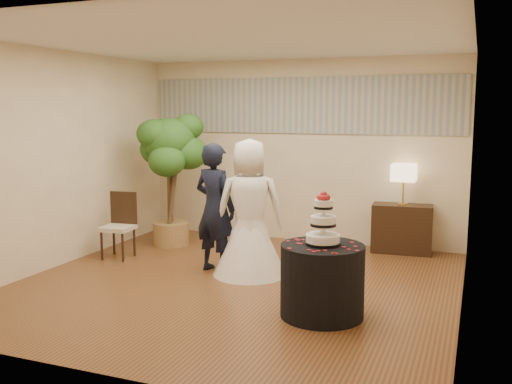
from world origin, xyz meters
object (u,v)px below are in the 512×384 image
at_px(ficus_tree, 170,179).
at_px(cake_table, 322,281).
at_px(groom, 215,208).
at_px(bride, 250,208).
at_px(wedding_cake, 323,218).
at_px(side_chair, 118,226).
at_px(console, 402,229).
at_px(table_lamp, 403,184).

bearing_deg(ficus_tree, cake_table, -35.85).
bearing_deg(cake_table, groom, 147.60).
xyz_separation_m(groom, bride, (0.46, 0.02, 0.03)).
xyz_separation_m(bride, cake_table, (1.21, -1.08, -0.48)).
relative_size(wedding_cake, side_chair, 0.59).
bearing_deg(console, groom, -142.64).
xyz_separation_m(wedding_cake, ficus_tree, (-2.92, 2.11, 0.02)).
bearing_deg(side_chair, wedding_cake, -24.61).
bearing_deg(side_chair, table_lamp, 20.96).
bearing_deg(side_chair, bride, -6.83).
distance_m(wedding_cake, table_lamp, 2.92).
height_order(groom, console, groom).
bearing_deg(cake_table, ficus_tree, 144.15).
bearing_deg(groom, wedding_cake, 162.65).
xyz_separation_m(cake_table, side_chair, (-3.20, 1.15, 0.09)).
bearing_deg(bride, console, -154.55).
bearing_deg(groom, console, -123.58).
xyz_separation_m(cake_table, wedding_cake, (0.00, 0.00, 0.63)).
bearing_deg(groom, table_lamp, -123.58).
relative_size(bride, console, 2.02).
bearing_deg(cake_table, wedding_cake, 0.00).
height_order(groom, table_lamp, groom).
height_order(cake_table, wedding_cake, wedding_cake).
height_order(cake_table, ficus_tree, ficus_tree).
bearing_deg(cake_table, side_chair, 160.25).
bearing_deg(wedding_cake, table_lamp, 81.99).
height_order(groom, bride, bride).
height_order(groom, ficus_tree, ficus_tree).
height_order(bride, table_lamp, bride).
height_order(groom, side_chair, groom).
distance_m(ficus_tree, side_chair, 1.14).
distance_m(console, side_chair, 4.01).
xyz_separation_m(bride, table_lamp, (1.62, 1.81, 0.14)).
relative_size(cake_table, table_lamp, 1.43).
height_order(wedding_cake, table_lamp, table_lamp).
bearing_deg(table_lamp, wedding_cake, -98.01).
height_order(table_lamp, ficus_tree, ficus_tree).
distance_m(groom, cake_table, 2.03).
distance_m(console, table_lamp, 0.64).
bearing_deg(side_chair, console, 20.96).
distance_m(bride, ficus_tree, 2.00).
bearing_deg(groom, ficus_tree, -25.02).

